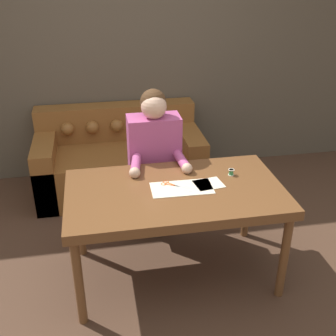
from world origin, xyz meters
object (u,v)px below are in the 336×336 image
(person, at_px, (155,164))
(thread_spool, at_px, (231,172))
(dining_table, at_px, (175,198))
(scissors, at_px, (172,185))
(couch, at_px, (120,161))

(person, bearing_deg, thread_spool, -42.93)
(person, height_order, thread_spool, person)
(person, xyz_separation_m, thread_spool, (0.49, -0.46, 0.12))
(dining_table, height_order, scissors, scissors)
(dining_table, relative_size, couch, 0.92)
(dining_table, xyz_separation_m, thread_spool, (0.44, 0.13, 0.09))
(couch, distance_m, person, 0.92)
(dining_table, xyz_separation_m, couch, (-0.29, 1.40, -0.36))
(person, relative_size, thread_spool, 27.88)
(dining_table, height_order, person, person)
(person, distance_m, thread_spool, 0.68)
(dining_table, xyz_separation_m, person, (-0.05, 0.58, -0.02))
(couch, height_order, thread_spool, couch)
(person, relative_size, scissors, 5.75)
(couch, relative_size, thread_spool, 35.71)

